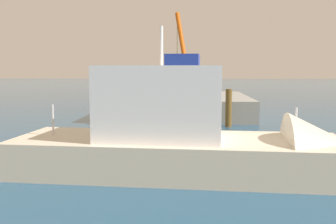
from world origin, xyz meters
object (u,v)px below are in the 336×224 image
dock_worker (143,83)px  moored_yacht (229,156)px  crane_truck (184,76)px  salvaged_car (154,117)px

dock_worker → moored_yacht: (13.41, 4.19, -1.73)m
dock_worker → moored_yacht: moored_yacht is taller
crane_truck → dock_worker: size_ratio=4.11×
dock_worker → moored_yacht: bearing=17.4°
crane_truck → salvaged_car: bearing=-12.7°
crane_truck → salvaged_car: 7.14m
crane_truck → dock_worker: 3.63m
moored_yacht → crane_truck: bearing=-174.2°
crane_truck → salvaged_car: size_ratio=1.77×
salvaged_car → crane_truck: bearing=167.3°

